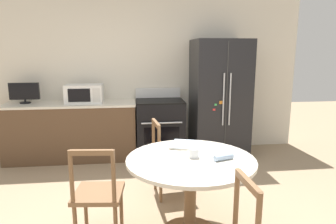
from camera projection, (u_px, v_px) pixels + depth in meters
name	position (u px, v px, depth m)	size (l,w,h in m)	color
back_wall	(147.00, 74.00, 5.05)	(5.20, 0.10, 2.60)	silver
kitchen_counter	(72.00, 131.00, 4.72)	(2.00, 0.64, 0.90)	brown
refrigerator	(219.00, 99.00, 4.83)	(0.86, 0.76, 1.87)	black
oven_range	(160.00, 128.00, 4.85)	(0.75, 0.68, 1.08)	black
microwave	(84.00, 94.00, 4.62)	(0.56, 0.36, 0.28)	white
countertop_tv	(24.00, 92.00, 4.56)	(0.44, 0.16, 0.32)	black
dining_table	(190.00, 174.00, 2.69)	(1.15, 1.15, 0.75)	beige
dining_chair_left	(98.00, 194.00, 2.66)	(0.46, 0.46, 0.90)	brown
dining_chair_far	(170.00, 159.00, 3.51)	(0.46, 0.46, 0.90)	brown
candle_glass	(194.00, 154.00, 2.68)	(0.09, 0.09, 0.08)	silver
folded_napkin	(224.00, 157.00, 2.61)	(0.19, 0.11, 0.05)	#A3BCDB
mail_stack	(183.00, 145.00, 3.01)	(0.33, 0.37, 0.02)	white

